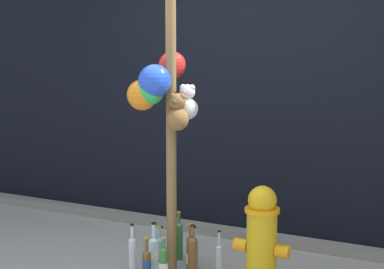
% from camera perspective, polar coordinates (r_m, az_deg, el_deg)
% --- Properties ---
extents(building_wall, '(10.00, 0.20, 3.83)m').
position_cam_1_polar(building_wall, '(5.55, 5.52, 10.43)').
color(building_wall, black).
rests_on(building_wall, ground_plane).
extents(curb_strip, '(8.00, 0.12, 0.08)m').
position_cam_1_polar(curb_strip, '(5.40, 3.57, -9.67)').
color(curb_strip, slate).
rests_on(curb_strip, ground_plane).
extents(memorial_post, '(0.66, 0.49, 2.97)m').
position_cam_1_polar(memorial_post, '(4.32, -2.80, 7.23)').
color(memorial_post, olive).
rests_on(memorial_post, ground_plane).
extents(fire_hydrant, '(0.41, 0.25, 0.77)m').
position_cam_1_polar(fire_hydrant, '(4.15, 6.89, -10.18)').
color(fire_hydrant, gold).
rests_on(fire_hydrant, ground_plane).
extents(bottle_0, '(0.07, 0.07, 0.40)m').
position_cam_1_polar(bottle_0, '(4.81, -1.30, -10.33)').
color(bottle_0, '#337038').
rests_on(bottle_0, ground_plane).
extents(bottle_1, '(0.08, 0.08, 0.32)m').
position_cam_1_polar(bottle_1, '(4.69, -3.25, -11.30)').
color(bottle_1, '#93CCE0').
rests_on(bottle_1, ground_plane).
extents(bottle_2, '(0.07, 0.07, 0.32)m').
position_cam_1_polar(bottle_2, '(4.69, 0.20, -11.26)').
color(bottle_2, '#93CCE0').
rests_on(bottle_2, ground_plane).
extents(bottle_3, '(0.07, 0.07, 0.38)m').
position_cam_1_polar(bottle_3, '(4.57, -0.13, -11.65)').
color(bottle_3, brown).
rests_on(bottle_3, ground_plane).
extents(bottle_4, '(0.08, 0.08, 0.40)m').
position_cam_1_polar(bottle_4, '(4.55, -3.76, -11.59)').
color(bottle_4, '#B2DBEA').
rests_on(bottle_4, ground_plane).
extents(bottle_5, '(0.06, 0.06, 0.33)m').
position_cam_1_polar(bottle_5, '(4.56, 2.69, -11.95)').
color(bottle_5, silver).
rests_on(bottle_5, ground_plane).
extents(bottle_6, '(0.06, 0.06, 0.37)m').
position_cam_1_polar(bottle_6, '(4.61, -5.89, -11.45)').
color(bottle_6, silver).
rests_on(bottle_6, ground_plane).
extents(bottle_7, '(0.07, 0.07, 0.41)m').
position_cam_1_polar(bottle_7, '(4.45, 0.06, -11.83)').
color(bottle_7, brown).
rests_on(bottle_7, ground_plane).
extents(bottle_8, '(0.07, 0.07, 0.32)m').
position_cam_1_polar(bottle_8, '(4.46, -4.50, -12.50)').
color(bottle_8, brown).
rests_on(bottle_8, ground_plane).
extents(bottle_9, '(0.06, 0.06, 0.29)m').
position_cam_1_polar(bottle_9, '(4.79, -2.99, -11.11)').
color(bottle_9, silver).
rests_on(bottle_9, ground_plane).
extents(bottle_10, '(0.07, 0.07, 0.36)m').
position_cam_1_polar(bottle_10, '(4.34, -2.83, -12.74)').
color(bottle_10, '#337038').
rests_on(bottle_10, ground_plane).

